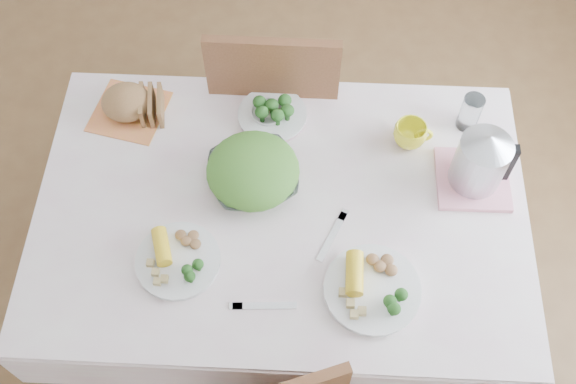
{
  "coord_description": "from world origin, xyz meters",
  "views": [
    {
      "loc": [
        0.07,
        -1.01,
        2.55
      ],
      "look_at": [
        0.02,
        0.02,
        0.82
      ],
      "focal_mm": 42.0,
      "sensor_mm": 36.0,
      "label": 1
    }
  ],
  "objects_px": {
    "salad_bowl": "(253,176)",
    "dinner_plate_right": "(372,290)",
    "chair_far": "(278,100)",
    "dinner_plate_left": "(178,261)",
    "electric_kettle": "(481,159)",
    "dining_table": "(282,261)",
    "yellow_mug": "(410,134)"
  },
  "relations": [
    {
      "from": "dinner_plate_left",
      "to": "electric_kettle",
      "type": "xyz_separation_m",
      "value": [
        0.88,
        0.32,
        0.11
      ]
    },
    {
      "from": "dining_table",
      "to": "dinner_plate_right",
      "type": "height_order",
      "value": "dinner_plate_right"
    },
    {
      "from": "chair_far",
      "to": "dinner_plate_left",
      "type": "relative_size",
      "value": 4.09
    },
    {
      "from": "salad_bowl",
      "to": "dinner_plate_left",
      "type": "relative_size",
      "value": 1.08
    },
    {
      "from": "dining_table",
      "to": "dinner_plate_left",
      "type": "xyz_separation_m",
      "value": [
        -0.29,
        -0.2,
        0.4
      ]
    },
    {
      "from": "dinner_plate_right",
      "to": "dinner_plate_left",
      "type": "bearing_deg",
      "value": 173.52
    },
    {
      "from": "dinner_plate_right",
      "to": "yellow_mug",
      "type": "height_order",
      "value": "yellow_mug"
    },
    {
      "from": "chair_far",
      "to": "yellow_mug",
      "type": "height_order",
      "value": "chair_far"
    },
    {
      "from": "salad_bowl",
      "to": "dinner_plate_right",
      "type": "bearing_deg",
      "value": -44.05
    },
    {
      "from": "dining_table",
      "to": "salad_bowl",
      "type": "relative_size",
      "value": 5.22
    },
    {
      "from": "dining_table",
      "to": "yellow_mug",
      "type": "distance_m",
      "value": 0.64
    },
    {
      "from": "salad_bowl",
      "to": "dinner_plate_right",
      "type": "distance_m",
      "value": 0.5
    },
    {
      "from": "chair_far",
      "to": "yellow_mug",
      "type": "relative_size",
      "value": 9.49
    },
    {
      "from": "yellow_mug",
      "to": "dining_table",
      "type": "bearing_deg",
      "value": -146.76
    },
    {
      "from": "electric_kettle",
      "to": "chair_far",
      "type": "bearing_deg",
      "value": 163.18
    },
    {
      "from": "salad_bowl",
      "to": "yellow_mug",
      "type": "height_order",
      "value": "yellow_mug"
    },
    {
      "from": "dinner_plate_left",
      "to": "dining_table",
      "type": "bearing_deg",
      "value": 34.55
    },
    {
      "from": "dinner_plate_right",
      "to": "electric_kettle",
      "type": "relative_size",
      "value": 1.26
    },
    {
      "from": "dining_table",
      "to": "chair_far",
      "type": "relative_size",
      "value": 1.38
    },
    {
      "from": "chair_far",
      "to": "yellow_mug",
      "type": "bearing_deg",
      "value": 139.4
    },
    {
      "from": "chair_far",
      "to": "yellow_mug",
      "type": "distance_m",
      "value": 0.68
    },
    {
      "from": "chair_far",
      "to": "dinner_plate_left",
      "type": "height_order",
      "value": "chair_far"
    },
    {
      "from": "dinner_plate_left",
      "to": "electric_kettle",
      "type": "distance_m",
      "value": 0.94
    },
    {
      "from": "salad_bowl",
      "to": "electric_kettle",
      "type": "distance_m",
      "value": 0.69
    },
    {
      "from": "dinner_plate_left",
      "to": "yellow_mug",
      "type": "distance_m",
      "value": 0.83
    },
    {
      "from": "chair_far",
      "to": "dinner_plate_left",
      "type": "bearing_deg",
      "value": 74.66
    },
    {
      "from": "dining_table",
      "to": "yellow_mug",
      "type": "relative_size",
      "value": 13.12
    },
    {
      "from": "salad_bowl",
      "to": "chair_far",
      "type": "bearing_deg",
      "value": 85.7
    },
    {
      "from": "chair_far",
      "to": "dinner_plate_right",
      "type": "distance_m",
      "value": 1.01
    },
    {
      "from": "dining_table",
      "to": "salad_bowl",
      "type": "height_order",
      "value": "salad_bowl"
    },
    {
      "from": "yellow_mug",
      "to": "electric_kettle",
      "type": "xyz_separation_m",
      "value": [
        0.19,
        -0.14,
        0.08
      ]
    },
    {
      "from": "salad_bowl",
      "to": "dinner_plate_left",
      "type": "xyz_separation_m",
      "value": [
        -0.2,
        -0.29,
        -0.02
      ]
    }
  ]
}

